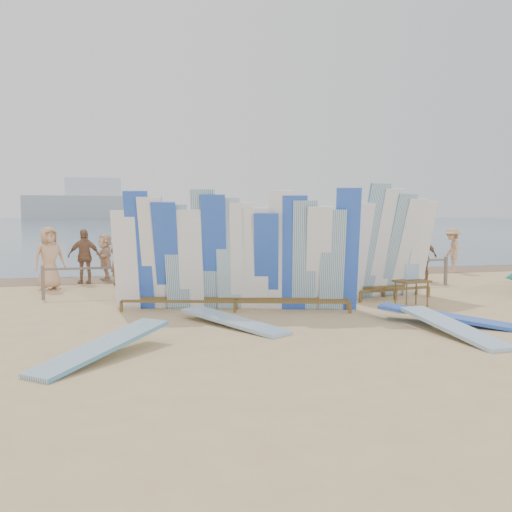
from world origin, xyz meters
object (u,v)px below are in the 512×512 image
object	(u,v)px
stroller	(352,272)
beachgoer_6	(301,258)
vendor_table	(411,293)
flat_board_a	(233,326)
flat_board_b	(452,335)
beachgoer_11	(105,257)
main_surfboard_rack	(236,257)
flat_board_d	(445,324)
beachgoer_extra_0	(452,250)
beachgoer_extra_1	(84,256)
beachgoer_7	(287,252)
beachgoer_1	(118,260)
side_surfboard_rack	(390,248)
beach_chair_right	(262,277)
beach_chair_left	(279,278)
beachgoer_9	(382,251)
beachgoer_5	(288,250)
flat_board_e	(103,358)
beachgoer_10	(423,257)
beachgoer_8	(415,258)
beachgoer_2	(160,264)
beachgoer_4	(295,260)
beachgoer_0	(49,258)

from	to	relation	value
stroller	beachgoer_6	bearing A→B (deg)	160.71
vendor_table	flat_board_a	size ratio (longest dim) A/B	0.39
flat_board_b	beachgoer_11	xyz separation A→B (m)	(-6.48, 10.21, 0.79)
main_surfboard_rack	beachgoer_11	size ratio (longest dim) A/B	3.55
flat_board_d	beachgoer_11	bearing A→B (deg)	78.34
beachgoer_extra_0	beachgoer_extra_1	xyz separation A→B (m)	(-13.42, 0.14, 0.02)
beachgoer_7	beachgoer_1	bearing A→B (deg)	20.24
side_surfboard_rack	beachgoer_extra_0	distance (m)	7.42
beach_chair_right	beach_chair_left	bearing A→B (deg)	-29.82
beachgoer_9	beachgoer_extra_1	size ratio (longest dim) A/B	0.97
beachgoer_9	stroller	bearing A→B (deg)	-79.17
vendor_table	stroller	world-z (taller)	stroller
beachgoer_extra_1	beachgoer_5	bearing A→B (deg)	14.18
main_surfboard_rack	beach_chair_left	bearing A→B (deg)	76.21
flat_board_b	stroller	xyz separation A→B (m)	(1.04, 6.81, 0.42)
flat_board_e	beachgoer_5	world-z (taller)	beachgoer_5
beachgoer_11	beachgoer_10	distance (m)	10.63
beachgoer_8	beachgoer_10	world-z (taller)	beachgoer_10
flat_board_d	beachgoer_extra_0	distance (m)	10.26
main_surfboard_rack	beachgoer_1	distance (m)	5.95
beachgoer_9	beachgoer_extra_0	distance (m)	2.70
side_surfboard_rack	beachgoer_5	size ratio (longest dim) A/B	1.60
beachgoer_9	beachgoer_5	bearing A→B (deg)	-125.99
beachgoer_8	beachgoer_extra_1	distance (m)	11.02
side_surfboard_rack	beach_chair_right	size ratio (longest dim) A/B	3.25
beachgoer_8	beachgoer_2	size ratio (longest dim) A/B	0.96
beachgoer_4	flat_board_e	bearing A→B (deg)	56.49
vendor_table	beach_chair_left	bearing A→B (deg)	104.43
vendor_table	beachgoer_10	size ratio (longest dim) A/B	0.63
beachgoer_extra_0	beachgoer_4	world-z (taller)	beachgoer_extra_0
flat_board_a	beachgoer_10	size ratio (longest dim) A/B	1.62
beachgoer_5	beachgoer_6	size ratio (longest dim) A/B	1.10
flat_board_b	beachgoer_9	xyz separation A→B (m)	(3.65, 9.87, 0.85)
flat_board_a	beachgoer_4	size ratio (longest dim) A/B	1.70
beach_chair_right	beachgoer_2	bearing A→B (deg)	-172.98
beachgoer_9	beachgoer_10	world-z (taller)	beachgoer_9
side_surfboard_rack	beachgoer_11	distance (m)	9.56
beachgoer_extra_0	beachgoer_8	xyz separation A→B (m)	(-2.55, -1.67, -0.10)
main_surfboard_rack	beachgoer_9	world-z (taller)	main_surfboard_rack
beach_chair_right	beachgoer_11	bearing A→B (deg)	149.75
flat_board_e	beachgoer_8	world-z (taller)	beachgoer_8
beachgoer_4	flat_board_a	bearing A→B (deg)	64.11
flat_board_a	beachgoer_1	distance (m)	7.36
beachgoer_9	beachgoer_extra_1	distance (m)	10.78
flat_board_e	flat_board_d	bearing A→B (deg)	49.96
beachgoer_1	flat_board_d	bearing A→B (deg)	176.69
beachgoer_extra_0	beachgoer_0	distance (m)	14.38
beachgoer_6	beachgoer_extra_1	distance (m)	7.01
vendor_table	flat_board_b	xyz separation A→B (m)	(-0.85, -2.92, -0.35)
flat_board_d	beachgoer_0	bearing A→B (deg)	90.62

